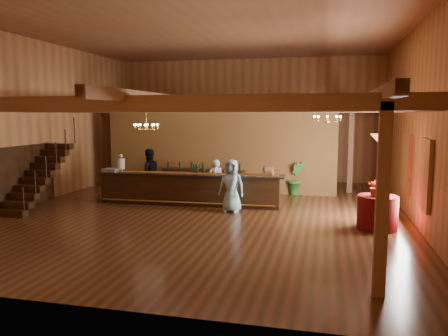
% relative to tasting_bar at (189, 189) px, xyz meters
% --- Properties ---
extents(floor, '(14.00, 14.00, 0.00)m').
position_rel_tasting_bar_xyz_m(floor, '(0.82, -0.83, -0.54)').
color(floor, '#5B301B').
rests_on(floor, ground).
extents(ceiling, '(14.00, 14.00, 0.00)m').
position_rel_tasting_bar_xyz_m(ceiling, '(0.82, -0.83, 4.96)').
color(ceiling, brown).
rests_on(ceiling, wall_back).
extents(wall_back, '(12.00, 0.10, 5.50)m').
position_rel_tasting_bar_xyz_m(wall_back, '(0.82, 6.17, 2.21)').
color(wall_back, '#B2783E').
rests_on(wall_back, floor).
extents(wall_front, '(12.00, 0.10, 5.50)m').
position_rel_tasting_bar_xyz_m(wall_front, '(0.82, -7.83, 2.21)').
color(wall_front, '#B2783E').
rests_on(wall_front, floor).
extents(wall_left, '(0.10, 14.00, 5.50)m').
position_rel_tasting_bar_xyz_m(wall_left, '(-5.18, -0.83, 2.21)').
color(wall_left, '#B2783E').
rests_on(wall_left, floor).
extents(wall_right, '(0.10, 14.00, 5.50)m').
position_rel_tasting_bar_xyz_m(wall_right, '(6.82, -0.83, 2.21)').
color(wall_right, '#B2783E').
rests_on(wall_right, floor).
extents(beam_grid, '(11.90, 13.90, 0.39)m').
position_rel_tasting_bar_xyz_m(beam_grid, '(0.82, -0.32, 2.70)').
color(beam_grid, '#99693F').
rests_on(beam_grid, wall_left).
extents(support_posts, '(9.20, 10.20, 3.20)m').
position_rel_tasting_bar_xyz_m(support_posts, '(0.82, -1.33, 1.06)').
color(support_posts, '#99693F').
rests_on(support_posts, floor).
extents(partition_wall, '(9.00, 0.18, 3.10)m').
position_rel_tasting_bar_xyz_m(partition_wall, '(0.32, 2.67, 1.01)').
color(partition_wall, brown).
rests_on(partition_wall, floor).
extents(window_right_front, '(0.12, 1.05, 1.75)m').
position_rel_tasting_bar_xyz_m(window_right_front, '(6.77, -2.43, 1.01)').
color(window_right_front, white).
rests_on(window_right_front, wall_right).
extents(window_right_back, '(0.12, 1.05, 1.75)m').
position_rel_tasting_bar_xyz_m(window_right_back, '(6.77, 0.17, 1.01)').
color(window_right_back, white).
rests_on(window_right_back, wall_right).
extents(staircase, '(1.00, 2.80, 2.00)m').
position_rel_tasting_bar_xyz_m(staircase, '(-4.63, -1.57, 0.46)').
color(staircase, '#361D0C').
rests_on(staircase, floor).
extents(backroom_boxes, '(4.10, 0.60, 1.10)m').
position_rel_tasting_bar_xyz_m(backroom_boxes, '(0.53, 4.67, -0.01)').
color(backroom_boxes, '#361D0C').
rests_on(backroom_boxes, floor).
extents(tasting_bar, '(6.35, 0.99, 1.07)m').
position_rel_tasting_bar_xyz_m(tasting_bar, '(0.00, 0.00, 0.00)').
color(tasting_bar, '#361D0C').
rests_on(tasting_bar, floor).
extents(beverage_dispenser, '(0.26, 0.26, 0.60)m').
position_rel_tasting_bar_xyz_m(beverage_dispenser, '(-2.45, -0.02, 0.81)').
color(beverage_dispenser, silver).
rests_on(beverage_dispenser, tasting_bar).
extents(glass_rack_tray, '(0.50, 0.50, 0.10)m').
position_rel_tasting_bar_xyz_m(glass_rack_tray, '(-2.76, -0.13, 0.57)').
color(glass_rack_tray, gray).
rests_on(glass_rack_tray, tasting_bar).
extents(raffle_drum, '(0.34, 0.24, 0.30)m').
position_rel_tasting_bar_xyz_m(raffle_drum, '(2.64, 0.03, 0.70)').
color(raffle_drum, '#9B6C40').
rests_on(raffle_drum, tasting_bar).
extents(bar_bottle_0, '(0.07, 0.07, 0.30)m').
position_rel_tasting_bar_xyz_m(bar_bottle_0, '(0.13, 0.13, 0.67)').
color(bar_bottle_0, black).
rests_on(bar_bottle_0, tasting_bar).
extents(bar_bottle_1, '(0.07, 0.07, 0.30)m').
position_rel_tasting_bar_xyz_m(bar_bottle_1, '(0.23, 0.13, 0.67)').
color(bar_bottle_1, black).
rests_on(bar_bottle_1, tasting_bar).
extents(bar_bottle_2, '(0.07, 0.07, 0.30)m').
position_rel_tasting_bar_xyz_m(bar_bottle_2, '(0.46, 0.13, 0.67)').
color(bar_bottle_2, black).
rests_on(bar_bottle_2, tasting_bar).
extents(backbar_shelf, '(3.27, 0.82, 0.91)m').
position_rel_tasting_bar_xyz_m(backbar_shelf, '(-0.14, 2.19, -0.08)').
color(backbar_shelf, '#361D0C').
rests_on(backbar_shelf, floor).
extents(round_table, '(1.03, 1.03, 0.89)m').
position_rel_tasting_bar_xyz_m(round_table, '(5.76, -1.89, -0.09)').
color(round_table, '#600E13').
rests_on(round_table, floor).
extents(chandelier_left, '(0.80, 0.80, 0.75)m').
position_rel_tasting_bar_xyz_m(chandelier_left, '(-1.32, -0.40, 2.07)').
color(chandelier_left, gold).
rests_on(chandelier_left, beam_grid).
extents(chandelier_right, '(0.80, 0.80, 0.48)m').
position_rel_tasting_bar_xyz_m(chandelier_right, '(4.41, -0.14, 2.34)').
color(chandelier_right, gold).
rests_on(chandelier_right, beam_grid).
extents(pendant_lamp, '(0.52, 0.52, 0.90)m').
position_rel_tasting_bar_xyz_m(pendant_lamp, '(5.76, -1.89, 1.87)').
color(pendant_lamp, gold).
rests_on(pendant_lamp, beam_grid).
extents(bartender, '(0.58, 0.43, 1.45)m').
position_rel_tasting_bar_xyz_m(bartender, '(0.70, 0.83, 0.19)').
color(bartender, white).
rests_on(bartender, floor).
extents(staff_second, '(1.09, 1.06, 1.78)m').
position_rel_tasting_bar_xyz_m(staff_second, '(-1.79, 0.82, 0.35)').
color(staff_second, black).
rests_on(staff_second, floor).
extents(guest, '(0.85, 0.60, 1.64)m').
position_rel_tasting_bar_xyz_m(guest, '(1.60, -0.77, 0.28)').
color(guest, '#89BCD0').
rests_on(guest, floor).
extents(floor_plant, '(0.71, 0.59, 1.25)m').
position_rel_tasting_bar_xyz_m(floor_plant, '(3.34, 2.63, 0.09)').
color(floor_plant, '#307027').
rests_on(floor_plant, floor).
extents(table_flowers, '(0.48, 0.42, 0.53)m').
position_rel_tasting_bar_xyz_m(table_flowers, '(5.70, -2.03, 0.62)').
color(table_flowers, red).
rests_on(table_flowers, round_table).
extents(table_vase, '(0.17, 0.17, 0.27)m').
position_rel_tasting_bar_xyz_m(table_vase, '(5.74, -1.82, 0.49)').
color(table_vase, gold).
rests_on(table_vase, round_table).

